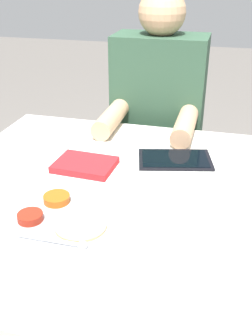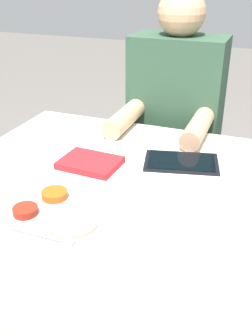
{
  "view_description": "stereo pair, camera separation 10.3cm",
  "coord_description": "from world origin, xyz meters",
  "px_view_note": "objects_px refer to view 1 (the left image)",
  "views": [
    {
      "loc": [
        0.26,
        -0.87,
        1.24
      ],
      "look_at": [
        0.03,
        0.02,
        0.76
      ],
      "focal_mm": 42.0,
      "sensor_mm": 36.0,
      "label": 1
    },
    {
      "loc": [
        0.36,
        -0.83,
        1.24
      ],
      "look_at": [
        0.03,
        0.02,
        0.76
      ],
      "focal_mm": 42.0,
      "sensor_mm": 36.0,
      "label": 2
    }
  ],
  "objects_px": {
    "red_notebook": "(85,165)",
    "person_diner": "(157,145)",
    "thali_tray": "(61,220)",
    "tablet_device": "(175,159)"
  },
  "relations": [
    {
      "from": "red_notebook",
      "to": "person_diner",
      "type": "bearing_deg",
      "value": 77.64
    },
    {
      "from": "tablet_device",
      "to": "person_diner",
      "type": "distance_m",
      "value": 0.48
    },
    {
      "from": "thali_tray",
      "to": "red_notebook",
      "type": "height_order",
      "value": "thali_tray"
    },
    {
      "from": "thali_tray",
      "to": "person_diner",
      "type": "height_order",
      "value": "person_diner"
    },
    {
      "from": "red_notebook",
      "to": "person_diner",
      "type": "height_order",
      "value": "person_diner"
    },
    {
      "from": "thali_tray",
      "to": "red_notebook",
      "type": "relative_size",
      "value": 1.69
    },
    {
      "from": "red_notebook",
      "to": "person_diner",
      "type": "xyz_separation_m",
      "value": [
        0.12,
        0.55,
        -0.16
      ]
    },
    {
      "from": "tablet_device",
      "to": "red_notebook",
      "type": "bearing_deg",
      "value": -155.81
    },
    {
      "from": "thali_tray",
      "to": "person_diner",
      "type": "bearing_deg",
      "value": 84.45
    },
    {
      "from": "thali_tray",
      "to": "tablet_device",
      "type": "xyz_separation_m",
      "value": [
        0.21,
        0.39,
        -0.0
      ]
    }
  ]
}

